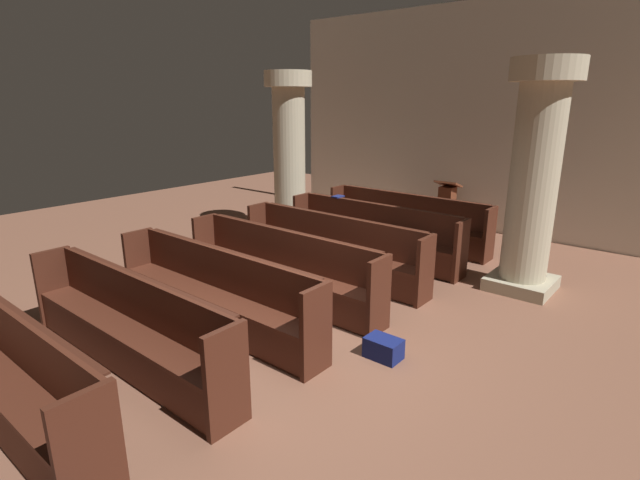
{
  "coord_description": "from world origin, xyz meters",
  "views": [
    {
      "loc": [
        3.38,
        -3.75,
        2.68
      ],
      "look_at": [
        -0.8,
        1.3,
        0.75
      ],
      "focal_mm": 27.15,
      "sensor_mm": 36.0,
      "label": 1
    }
  ],
  "objects_px": {
    "pew_row_6": "(3,367)",
    "pew_row_5": "(127,321)",
    "pew_row_2": "(332,246)",
    "pillar_far_side": "(289,150)",
    "pew_row_3": "(281,265)",
    "hymn_book": "(338,196)",
    "lectern": "(446,211)",
    "kneeler_box_navy": "(383,348)",
    "pillar_aisle_side": "(534,175)",
    "pew_row_4": "(215,289)",
    "pew_row_0": "(406,219)",
    "pew_row_1": "(373,231)"
  },
  "relations": [
    {
      "from": "pew_row_6",
      "to": "pew_row_5",
      "type": "bearing_deg",
      "value": 90.0
    },
    {
      "from": "pew_row_2",
      "to": "pillar_far_side",
      "type": "height_order",
      "value": "pillar_far_side"
    },
    {
      "from": "pew_row_2",
      "to": "pew_row_3",
      "type": "xyz_separation_m",
      "value": [
        0.0,
        -1.13,
        0.0
      ]
    },
    {
      "from": "pew_row_6",
      "to": "pillar_far_side",
      "type": "height_order",
      "value": "pillar_far_side"
    },
    {
      "from": "pew_row_2",
      "to": "pew_row_3",
      "type": "distance_m",
      "value": 1.13
    },
    {
      "from": "pew_row_2",
      "to": "pew_row_5",
      "type": "relative_size",
      "value": 1.0
    },
    {
      "from": "hymn_book",
      "to": "pew_row_5",
      "type": "bearing_deg",
      "value": -79.09
    },
    {
      "from": "lectern",
      "to": "kneeler_box_navy",
      "type": "bearing_deg",
      "value": -71.08
    },
    {
      "from": "pew_row_3",
      "to": "pillar_aisle_side",
      "type": "distance_m",
      "value": 3.67
    },
    {
      "from": "pew_row_2",
      "to": "kneeler_box_navy",
      "type": "relative_size",
      "value": 8.59
    },
    {
      "from": "pew_row_2",
      "to": "pew_row_4",
      "type": "xyz_separation_m",
      "value": [
        0.0,
        -2.25,
        0.0
      ]
    },
    {
      "from": "pew_row_0",
      "to": "pew_row_4",
      "type": "bearing_deg",
      "value": -90.0
    },
    {
      "from": "pillar_aisle_side",
      "to": "pillar_far_side",
      "type": "height_order",
      "value": "same"
    },
    {
      "from": "pew_row_4",
      "to": "pew_row_5",
      "type": "relative_size",
      "value": 1.0
    },
    {
      "from": "pillar_aisle_side",
      "to": "lectern",
      "type": "distance_m",
      "value": 3.35
    },
    {
      "from": "lectern",
      "to": "pew_row_3",
      "type": "bearing_deg",
      "value": -92.42
    },
    {
      "from": "pew_row_1",
      "to": "pillar_far_side",
      "type": "bearing_deg",
      "value": 168.41
    },
    {
      "from": "pew_row_0",
      "to": "pew_row_2",
      "type": "relative_size",
      "value": 1.0
    },
    {
      "from": "hymn_book",
      "to": "lectern",
      "type": "bearing_deg",
      "value": 63.65
    },
    {
      "from": "pew_row_4",
      "to": "kneeler_box_navy",
      "type": "xyz_separation_m",
      "value": [
        1.95,
        0.66,
        -0.38
      ]
    },
    {
      "from": "pew_row_1",
      "to": "pew_row_4",
      "type": "xyz_separation_m",
      "value": [
        0.0,
        -3.38,
        0.0
      ]
    },
    {
      "from": "pew_row_1",
      "to": "pew_row_6",
      "type": "bearing_deg",
      "value": -90.0
    },
    {
      "from": "pew_row_3",
      "to": "pew_row_6",
      "type": "relative_size",
      "value": 1.0
    },
    {
      "from": "pew_row_1",
      "to": "pew_row_5",
      "type": "distance_m",
      "value": 4.51
    },
    {
      "from": "kneeler_box_navy",
      "to": "pew_row_2",
      "type": "bearing_deg",
      "value": 140.84
    },
    {
      "from": "pew_row_1",
      "to": "pillar_aisle_side",
      "type": "relative_size",
      "value": 1.02
    },
    {
      "from": "pew_row_2",
      "to": "pew_row_4",
      "type": "relative_size",
      "value": 1.0
    },
    {
      "from": "pew_row_3",
      "to": "pew_row_5",
      "type": "distance_m",
      "value": 2.25
    },
    {
      "from": "pillar_aisle_side",
      "to": "pillar_far_side",
      "type": "bearing_deg",
      "value": 176.88
    },
    {
      "from": "pew_row_6",
      "to": "hymn_book",
      "type": "bearing_deg",
      "value": 98.83
    },
    {
      "from": "pew_row_6",
      "to": "pew_row_3",
      "type": "bearing_deg",
      "value": 90.0
    },
    {
      "from": "pew_row_1",
      "to": "pew_row_4",
      "type": "relative_size",
      "value": 1.0
    },
    {
      "from": "pew_row_4",
      "to": "kneeler_box_navy",
      "type": "bearing_deg",
      "value": 18.81
    },
    {
      "from": "pew_row_0",
      "to": "pillar_aisle_side",
      "type": "bearing_deg",
      "value": -20.26
    },
    {
      "from": "pew_row_5",
      "to": "kneeler_box_navy",
      "type": "xyz_separation_m",
      "value": [
        1.95,
        1.79,
        -0.38
      ]
    },
    {
      "from": "pew_row_2",
      "to": "pew_row_1",
      "type": "bearing_deg",
      "value": 90.0
    },
    {
      "from": "pew_row_5",
      "to": "hymn_book",
      "type": "relative_size",
      "value": 15.0
    },
    {
      "from": "pillar_far_side",
      "to": "hymn_book",
      "type": "bearing_deg",
      "value": -11.76
    },
    {
      "from": "pew_row_0",
      "to": "hymn_book",
      "type": "height_order",
      "value": "hymn_book"
    },
    {
      "from": "hymn_book",
      "to": "pew_row_2",
      "type": "bearing_deg",
      "value": -55.35
    },
    {
      "from": "pillar_aisle_side",
      "to": "lectern",
      "type": "xyz_separation_m",
      "value": [
        -2.24,
        2.18,
        -1.21
      ]
    },
    {
      "from": "lectern",
      "to": "hymn_book",
      "type": "height_order",
      "value": "lectern"
    },
    {
      "from": "pew_row_0",
      "to": "pew_row_2",
      "type": "xyz_separation_m",
      "value": [
        0.0,
        -2.25,
        0.0
      ]
    },
    {
      "from": "pew_row_1",
      "to": "pillar_aisle_side",
      "type": "xyz_separation_m",
      "value": [
        2.44,
        0.23,
        1.17
      ]
    },
    {
      "from": "pew_row_4",
      "to": "lectern",
      "type": "relative_size",
      "value": 3.01
    },
    {
      "from": "pillar_aisle_side",
      "to": "pillar_far_side",
      "type": "xyz_separation_m",
      "value": [
        -4.83,
        0.26,
        0.0
      ]
    },
    {
      "from": "pew_row_5",
      "to": "pillar_far_side",
      "type": "height_order",
      "value": "pillar_far_side"
    },
    {
      "from": "pew_row_0",
      "to": "kneeler_box_navy",
      "type": "bearing_deg",
      "value": -63.08
    },
    {
      "from": "pew_row_3",
      "to": "lectern",
      "type": "height_order",
      "value": "lectern"
    },
    {
      "from": "pillar_aisle_side",
      "to": "pillar_far_side",
      "type": "relative_size",
      "value": 1.0
    }
  ]
}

